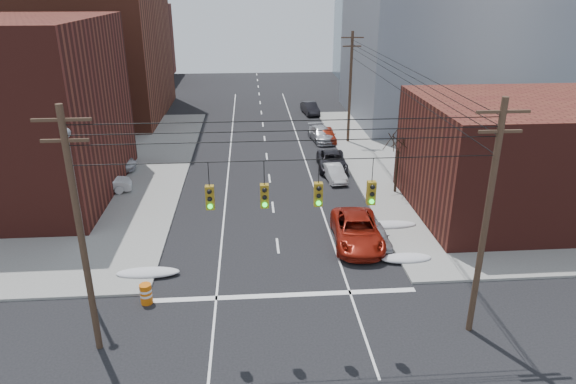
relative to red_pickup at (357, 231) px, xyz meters
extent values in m
cube|color=gray|center=(22.05, 15.01, -0.78)|extent=(40.00, 40.00, 0.15)
cube|color=#531E18|center=(-30.95, 62.01, 5.14)|extent=(22.00, 18.00, 12.00)
cube|color=gray|center=(17.05, 32.01, 11.64)|extent=(22.00, 20.00, 25.00)
cube|color=gray|center=(19.05, 58.01, 10.14)|extent=(20.00, 18.00, 22.00)
cube|color=#531E18|center=(13.05, 4.01, 3.14)|extent=(16.00, 12.00, 8.00)
cylinder|color=#473323|center=(-13.45, -8.99, 4.64)|extent=(0.28, 0.28, 11.00)
cube|color=#473323|center=(-13.45, -8.99, 9.54)|extent=(2.20, 0.12, 0.12)
cube|color=#473323|center=(-13.45, -8.99, 8.74)|extent=(1.80, 0.12, 0.12)
cylinder|color=#473323|center=(3.55, -8.99, 4.64)|extent=(0.28, 0.28, 11.00)
cube|color=#473323|center=(3.55, -8.99, 9.54)|extent=(2.20, 0.12, 0.12)
cube|color=#473323|center=(3.55, -8.99, 8.74)|extent=(1.80, 0.12, 0.12)
cylinder|color=#473323|center=(3.55, 22.01, 4.64)|extent=(0.28, 0.28, 11.00)
cube|color=#473323|center=(3.55, 22.01, 9.54)|extent=(2.20, 0.12, 0.12)
cube|color=#473323|center=(3.55, 22.01, 8.74)|extent=(1.80, 0.12, 0.12)
cylinder|color=black|center=(-4.95, -8.99, 7.74)|extent=(17.00, 0.04, 0.04)
cylinder|color=black|center=(-8.15, -8.99, 7.24)|extent=(0.03, 0.03, 1.00)
cube|color=olive|center=(-8.15, -8.99, 6.24)|extent=(0.35, 0.30, 1.00)
sphere|color=black|center=(-8.15, -9.16, 6.56)|extent=(0.20, 0.20, 0.20)
sphere|color=black|center=(-8.15, -9.16, 6.24)|extent=(0.20, 0.20, 0.20)
sphere|color=#0CE526|center=(-8.15, -9.16, 5.92)|extent=(0.20, 0.20, 0.20)
cylinder|color=black|center=(-5.95, -8.99, 7.24)|extent=(0.03, 0.03, 1.00)
cube|color=olive|center=(-5.95, -8.99, 6.24)|extent=(0.35, 0.30, 1.00)
sphere|color=black|center=(-5.95, -9.16, 6.56)|extent=(0.20, 0.20, 0.20)
sphere|color=black|center=(-5.95, -9.16, 6.24)|extent=(0.20, 0.20, 0.20)
sphere|color=#0CE526|center=(-5.95, -9.16, 5.92)|extent=(0.20, 0.20, 0.20)
cylinder|color=black|center=(-3.75, -8.99, 7.24)|extent=(0.03, 0.03, 1.00)
cube|color=olive|center=(-3.75, -8.99, 6.24)|extent=(0.35, 0.30, 1.00)
sphere|color=black|center=(-3.75, -9.16, 6.56)|extent=(0.20, 0.20, 0.20)
sphere|color=black|center=(-3.75, -9.16, 6.24)|extent=(0.20, 0.20, 0.20)
sphere|color=#0CE526|center=(-3.75, -9.16, 5.92)|extent=(0.20, 0.20, 0.20)
cylinder|color=black|center=(-1.55, -8.99, 7.24)|extent=(0.03, 0.03, 1.00)
cube|color=olive|center=(-1.55, -8.99, 6.24)|extent=(0.35, 0.30, 1.00)
sphere|color=black|center=(-1.55, -9.16, 6.56)|extent=(0.20, 0.20, 0.20)
sphere|color=black|center=(-1.55, -9.16, 6.24)|extent=(0.20, 0.20, 0.20)
sphere|color=#0CE526|center=(-1.55, -9.16, 5.92)|extent=(0.20, 0.20, 0.20)
cylinder|color=gray|center=(-14.45, -5.99, 3.64)|extent=(0.18, 0.18, 9.00)
sphere|color=gray|center=(-14.45, -5.99, 8.24)|extent=(0.44, 0.44, 0.44)
cylinder|color=black|center=(4.65, 8.01, 0.89)|extent=(0.20, 0.20, 3.50)
cylinder|color=black|center=(5.03, 8.12, 3.21)|extent=(0.27, 0.82, 1.19)
cylinder|color=black|center=(4.87, 8.58, 3.30)|extent=(1.17, 0.54, 1.38)
cylinder|color=black|center=(4.22, 8.75, 3.33)|extent=(1.44, 1.00, 1.48)
cylinder|color=black|center=(4.25, 8.07, 3.21)|extent=(0.17, 0.84, 1.19)
cylinder|color=black|center=(4.20, 7.59, 3.30)|extent=(0.82, 0.99, 1.40)
cylinder|color=black|center=(4.71, 7.15, 3.33)|extent=(1.74, 0.21, 1.43)
cylinder|color=black|center=(4.98, 7.78, 3.21)|extent=(0.48, 0.73, 1.20)
ellipsoid|color=silver|center=(-12.35, -2.99, -0.65)|extent=(3.50, 1.08, 0.42)
ellipsoid|color=silver|center=(2.45, -2.49, -0.65)|extent=(3.00, 1.08, 0.42)
ellipsoid|color=silver|center=(2.45, 2.01, -0.65)|extent=(4.00, 1.08, 0.42)
imported|color=maroon|center=(0.00, 0.00, 0.00)|extent=(3.24, 6.36, 1.72)
imported|color=#A4A4A9|center=(1.15, -0.24, -0.23)|extent=(1.56, 3.70, 1.25)
imported|color=silver|center=(0.40, 11.24, -0.23)|extent=(1.70, 3.94, 1.26)
imported|color=black|center=(0.64, 14.05, -0.13)|extent=(2.70, 5.36, 1.45)
imported|color=silver|center=(0.90, 22.77, -0.14)|extent=(2.67, 5.19, 1.44)
imported|color=#99230D|center=(1.45, 22.55, -0.14)|extent=(1.75, 4.22, 1.43)
imported|color=black|center=(1.12, 34.75, -0.12)|extent=(2.13, 4.64, 1.47)
imported|color=silver|center=(-17.95, 9.46, 0.01)|extent=(4.59, 2.33, 1.44)
imported|color=#B2B1B7|center=(-18.97, 14.45, 0.03)|extent=(5.35, 2.50, 1.48)
imported|color=black|center=(-24.85, 12.79, 0.00)|extent=(5.12, 2.74, 1.41)
imported|color=#9FA0A4|center=(-21.79, 18.67, -0.07)|extent=(4.04, 2.75, 1.28)
cylinder|color=#D7610B|center=(-11.95, -5.65, -0.32)|extent=(0.75, 0.75, 1.08)
cylinder|color=white|center=(-11.95, -5.65, -0.10)|extent=(0.76, 0.76, 0.13)
cylinder|color=white|center=(-11.95, -5.65, -0.37)|extent=(0.76, 0.76, 0.13)
camera|label=1|loc=(-6.46, -28.25, 14.19)|focal=32.00mm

